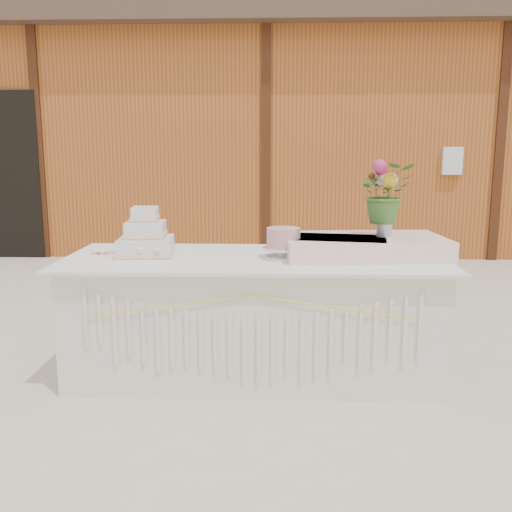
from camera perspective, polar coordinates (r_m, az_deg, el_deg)
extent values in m
plane|color=beige|center=(3.83, -0.16, -11.48)|extent=(80.00, 80.00, 0.00)
cube|color=#AA5423|center=(9.55, 1.22, 10.94)|extent=(12.00, 4.00, 3.00)
cube|color=#463327|center=(9.70, 1.26, 20.73)|extent=(12.60, 4.60, 0.30)
cube|color=silver|center=(3.71, -0.16, -6.10)|extent=(2.28, 0.88, 0.75)
cube|color=silver|center=(3.62, -0.17, -0.25)|extent=(2.40, 1.00, 0.02)
cube|color=silver|center=(3.74, -10.93, 0.97)|extent=(0.36, 0.36, 0.11)
cube|color=#FCC69F|center=(3.75, -10.91, 0.45)|extent=(0.37, 0.37, 0.03)
cube|color=silver|center=(3.73, -10.99, 2.62)|extent=(0.26, 0.26, 0.10)
cube|color=#FCC69F|center=(3.73, -10.97, 2.18)|extent=(0.27, 0.27, 0.03)
cube|color=silver|center=(3.71, -11.04, 4.14)|extent=(0.17, 0.17, 0.09)
cube|color=#FCC69F|center=(3.72, -11.03, 3.77)|extent=(0.18, 0.18, 0.03)
cylinder|color=silver|center=(3.58, 2.75, -0.11)|extent=(0.23, 0.23, 0.01)
cylinder|color=silver|center=(3.57, 2.76, 0.34)|extent=(0.07, 0.07, 0.04)
cylinder|color=silver|center=(3.57, 2.76, 0.77)|extent=(0.27, 0.27, 0.01)
cylinder|color=#C99091|center=(3.56, 2.77, 1.84)|extent=(0.21, 0.21, 0.12)
cube|color=#FFD3CD|center=(3.70, 10.69, 0.96)|extent=(1.05, 0.66, 0.13)
cylinder|color=#BCBCC1|center=(3.70, 12.71, 2.95)|extent=(0.10, 0.10, 0.14)
imported|color=#3F692A|center=(3.68, 12.87, 6.94)|extent=(0.39, 0.35, 0.38)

